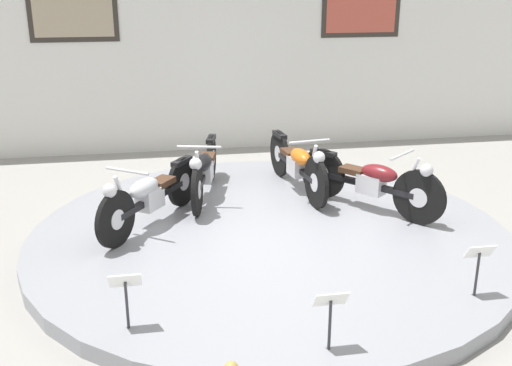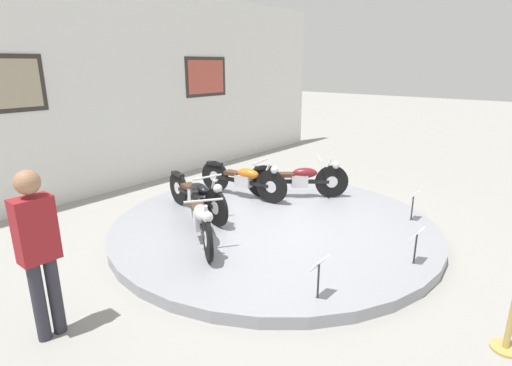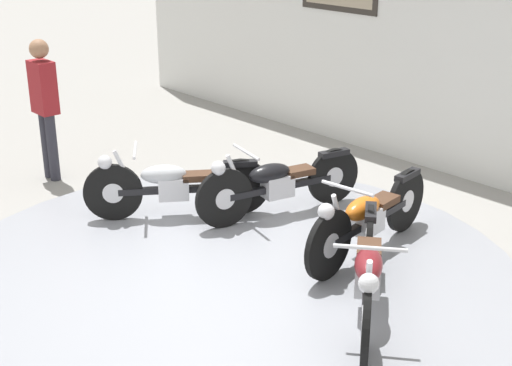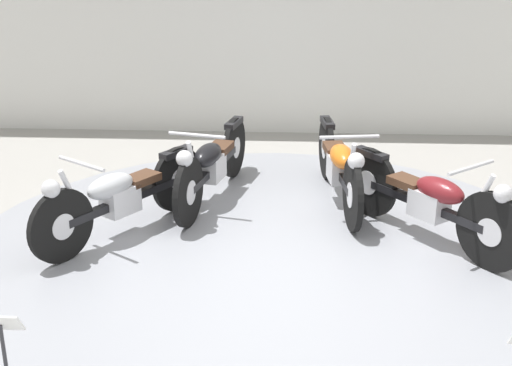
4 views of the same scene
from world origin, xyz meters
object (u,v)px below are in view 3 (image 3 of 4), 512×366
Objects in this scene: motorcycle_black at (277,182)px; motorcycle_orange at (368,216)px; motorcycle_maroon at (368,272)px; visitor_standing at (45,101)px; motorcycle_silver at (173,184)px.

motorcycle_black is 0.98× the size of motorcycle_orange.
motorcycle_orange is 1.25× the size of motorcycle_maroon.
visitor_standing reaches higher than motorcycle_maroon.
motorcycle_orange is at bearing 129.95° from motorcycle_maroon.
visitor_standing reaches higher than motorcycle_orange.
motorcycle_orange is 1.11m from motorcycle_maroon.
motorcycle_orange reaches higher than motorcycle_black.
motorcycle_maroon reaches higher than motorcycle_silver.
motorcycle_silver is at bearing -179.93° from motorcycle_maroon.
motorcycle_maroon is at bearing 2.84° from visitor_standing.
visitor_standing is (-3.06, -1.10, 0.48)m from motorcycle_black.
motorcycle_black is 1.09× the size of visitor_standing.
motorcycle_silver is at bearing -156.31° from motorcycle_orange.
motorcycle_orange is at bearing 14.34° from visitor_standing.
motorcycle_silver is 2.13m from motorcycle_orange.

